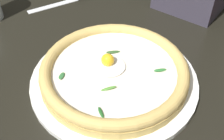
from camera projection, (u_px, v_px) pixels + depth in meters
name	position (u px, v px, depth m)	size (l,w,h in m)	color
ground_plane	(119.00, 75.00, 0.63)	(2.40, 2.40, 0.03)	black
pizza_plate	(112.00, 79.00, 0.59)	(0.34, 0.34, 0.01)	white
pizza	(112.00, 71.00, 0.57)	(0.29, 0.29, 0.05)	tan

